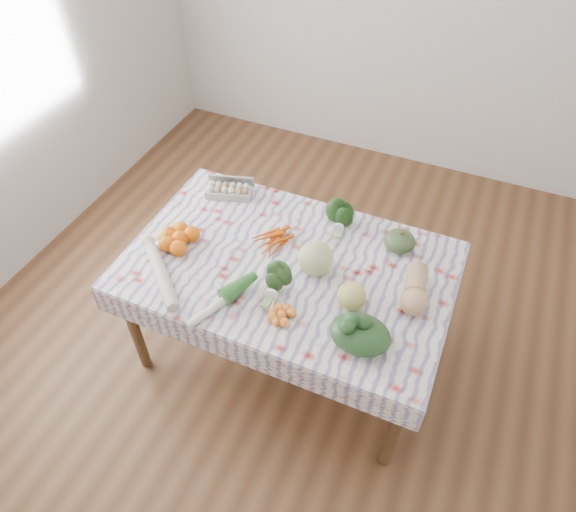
% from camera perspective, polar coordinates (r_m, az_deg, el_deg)
% --- Properties ---
extents(ground, '(4.50, 4.50, 0.00)m').
position_cam_1_polar(ground, '(3.23, 0.00, -10.16)').
color(ground, '#57351E').
rests_on(ground, ground).
extents(dining_table, '(1.60, 1.00, 0.75)m').
position_cam_1_polar(dining_table, '(2.69, 0.00, -2.10)').
color(dining_table, brown).
rests_on(dining_table, ground).
extents(tablecloth, '(1.66, 1.06, 0.01)m').
position_cam_1_polar(tablecloth, '(2.63, 0.00, -0.97)').
color(tablecloth, white).
rests_on(tablecloth, dining_table).
extents(egg_carton, '(0.29, 0.18, 0.07)m').
position_cam_1_polar(egg_carton, '(3.02, -6.58, 7.15)').
color(egg_carton, '#A7A7A2').
rests_on(egg_carton, tablecloth).
extents(carrot_bunch, '(0.24, 0.23, 0.03)m').
position_cam_1_polar(carrot_bunch, '(2.72, -1.69, 1.68)').
color(carrot_bunch, '#DC4F0B').
rests_on(carrot_bunch, tablecloth).
extents(kale_bunch, '(0.19, 0.18, 0.14)m').
position_cam_1_polar(kale_bunch, '(2.79, 5.70, 4.25)').
color(kale_bunch, '#193C12').
rests_on(kale_bunch, tablecloth).
extents(kabocha_squash, '(0.21, 0.21, 0.11)m').
position_cam_1_polar(kabocha_squash, '(2.73, 12.29, 1.65)').
color(kabocha_squash, '#40572F').
rests_on(kabocha_squash, tablecloth).
extents(cabbage, '(0.24, 0.24, 0.18)m').
position_cam_1_polar(cabbage, '(2.53, 3.07, -0.26)').
color(cabbage, '#B6CA87').
rests_on(cabbage, tablecloth).
extents(butternut_squash, '(0.18, 0.30, 0.13)m').
position_cam_1_polar(butternut_squash, '(2.50, 13.98, -3.50)').
color(butternut_squash, tan).
rests_on(butternut_squash, tablecloth).
extents(orange_cluster, '(0.30, 0.30, 0.09)m').
position_cam_1_polar(orange_cluster, '(2.75, -11.95, 1.91)').
color(orange_cluster, orange).
rests_on(orange_cluster, tablecloth).
extents(broccoli, '(0.18, 0.18, 0.12)m').
position_cam_1_polar(broccoli, '(2.46, -1.45, -3.09)').
color(broccoli, '#25481D').
rests_on(broccoli, tablecloth).
extents(mandarin_cluster, '(0.17, 0.17, 0.05)m').
position_cam_1_polar(mandarin_cluster, '(2.39, -0.70, -6.50)').
color(mandarin_cluster, orange).
rests_on(mandarin_cluster, tablecloth).
extents(grapefruit, '(0.14, 0.14, 0.14)m').
position_cam_1_polar(grapefruit, '(2.42, 7.10, -4.42)').
color(grapefruit, '#D1C462').
rests_on(grapefruit, tablecloth).
extents(spinach_bag, '(0.34, 0.31, 0.12)m').
position_cam_1_polar(spinach_bag, '(2.30, 8.03, -8.59)').
color(spinach_bag, '#193518').
rests_on(spinach_bag, tablecloth).
extents(daikon, '(0.37, 0.35, 0.06)m').
position_cam_1_polar(daikon, '(2.60, -13.81, -2.23)').
color(daikon, beige).
rests_on(daikon, tablecloth).
extents(leek, '(0.19, 0.39, 0.04)m').
position_cam_1_polar(leek, '(2.46, -7.38, -5.05)').
color(leek, silver).
rests_on(leek, tablecloth).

